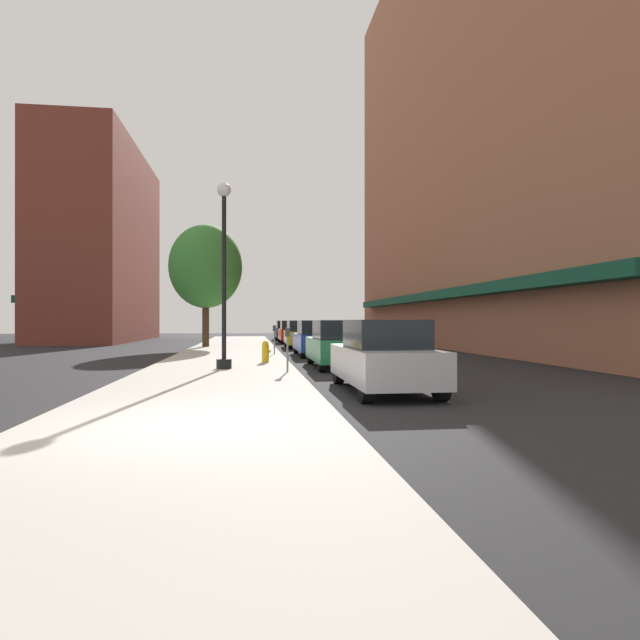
{
  "coord_description": "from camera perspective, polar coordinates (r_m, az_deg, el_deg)",
  "views": [
    {
      "loc": [
        0.94,
        -7.77,
        1.64
      ],
      "look_at": [
        5.01,
        22.54,
        1.69
      ],
      "focal_mm": 29.36,
      "sensor_mm": 36.0,
      "label": 1
    }
  ],
  "objects": [
    {
      "name": "tree_near",
      "position": [
        31.73,
        -12.35,
        5.7
      ],
      "size": [
        4.28,
        4.28,
        7.2
      ],
      "color": "#422D1E",
      "rests_on": "sidewalk_slab"
    },
    {
      "name": "sidewalk_slab",
      "position": [
        26.83,
        -9.66,
        -3.46
      ],
      "size": [
        4.8,
        50.0,
        0.12
      ],
      "primitive_type": "cube",
      "color": "#B7B2A8",
      "rests_on": "ground"
    },
    {
      "name": "car_yellow",
      "position": [
        31.58,
        -2.09,
        -1.6
      ],
      "size": [
        1.8,
        4.3,
        1.66
      ],
      "rotation": [
        0.0,
        0.0,
        -0.03
      ],
      "color": "black",
      "rests_on": "ground"
    },
    {
      "name": "parking_meter_far",
      "position": [
        23.93,
        -4.99,
        -1.74
      ],
      "size": [
        0.14,
        0.09,
        1.31
      ],
      "color": "slate",
      "rests_on": "sidewalk_slab"
    },
    {
      "name": "fire_hydrant",
      "position": [
        19.23,
        -5.96,
        -3.42
      ],
      "size": [
        0.33,
        0.26,
        0.79
      ],
      "color": "gold",
      "rests_on": "sidewalk_slab"
    },
    {
      "name": "car_black",
      "position": [
        44.92,
        -3.74,
        -1.15
      ],
      "size": [
        1.8,
        4.3,
        1.66
      ],
      "rotation": [
        0.0,
        0.0,
        -0.02
      ],
      "color": "black",
      "rests_on": "ground"
    },
    {
      "name": "car_red",
      "position": [
        38.85,
        -3.13,
        -1.32
      ],
      "size": [
        1.8,
        4.3,
        1.66
      ],
      "rotation": [
        0.0,
        0.0,
        -0.01
      ],
      "color": "black",
      "rests_on": "ground"
    },
    {
      "name": "building_right_brick",
      "position": [
        35.39,
        17.61,
        21.45
      ],
      "size": [
        6.8,
        40.0,
        29.32
      ],
      "color": "#9E6047",
      "rests_on": "ground"
    },
    {
      "name": "car_blue",
      "position": [
        24.45,
        -0.46,
        -2.04
      ],
      "size": [
        1.8,
        4.3,
        1.66
      ],
      "rotation": [
        0.0,
        0.0,
        -0.01
      ],
      "color": "black",
      "rests_on": "ground"
    },
    {
      "name": "parking_meter_near",
      "position": [
        15.57,
        -3.56,
        -2.63
      ],
      "size": [
        0.14,
        0.09,
        1.31
      ],
      "color": "slate",
      "rests_on": "sidewalk_slab"
    },
    {
      "name": "lamppost",
      "position": [
        16.93,
        -10.42,
        5.21
      ],
      "size": [
        0.48,
        0.48,
        5.9
      ],
      "color": "black",
      "rests_on": "sidewalk_slab"
    },
    {
      "name": "building_far_background",
      "position": [
        46.74,
        -22.59,
        7.47
      ],
      "size": [
        6.8,
        18.0,
        15.61
      ],
      "color": "brown",
      "rests_on": "ground"
    },
    {
      "name": "ground_plane",
      "position": [
        26.0,
        -0.88,
        -3.7
      ],
      "size": [
        90.0,
        90.0,
        0.0
      ],
      "primitive_type": "plane",
      "color": "#232326"
    },
    {
      "name": "car_green",
      "position": [
        18.34,
        1.96,
        -2.68
      ],
      "size": [
        1.8,
        4.3,
        1.66
      ],
      "rotation": [
        0.0,
        0.0,
        0.03
      ],
      "color": "black",
      "rests_on": "ground"
    },
    {
      "name": "car_silver",
      "position": [
        12.15,
        6.96,
        -4.0
      ],
      "size": [
        1.8,
        4.3,
        1.66
      ],
      "rotation": [
        0.0,
        0.0,
        -0.01
      ],
      "color": "black",
      "rests_on": "ground"
    }
  ]
}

